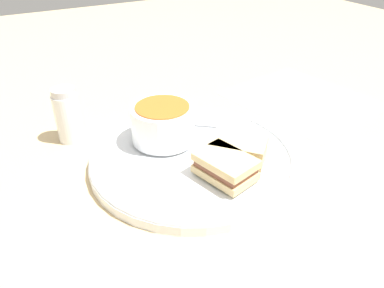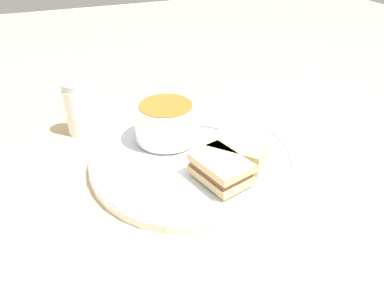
{
  "view_description": "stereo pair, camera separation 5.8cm",
  "coord_description": "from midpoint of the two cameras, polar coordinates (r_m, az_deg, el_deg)",
  "views": [
    {
      "loc": [
        -0.24,
        -0.43,
        0.34
      ],
      "look_at": [
        0.0,
        0.0,
        0.04
      ],
      "focal_mm": 35.0,
      "sensor_mm": 36.0,
      "label": 1
    },
    {
      "loc": [
        -0.18,
        -0.45,
        0.34
      ],
      "look_at": [
        0.0,
        0.0,
        0.04
      ],
      "focal_mm": 35.0,
      "sensor_mm": 36.0,
      "label": 2
    }
  ],
  "objects": [
    {
      "name": "ground_plane",
      "position": [
        0.6,
        -2.77,
        -2.98
      ],
      "size": [
        2.4,
        2.4,
        0.0
      ],
      "primitive_type": "plane",
      "color": "#D1B27F"
    },
    {
      "name": "plate",
      "position": [
        0.59,
        -2.8,
        -2.18
      ],
      "size": [
        0.32,
        0.32,
        0.02
      ],
      "color": "white",
      "rests_on": "ground_plane"
    },
    {
      "name": "soup_bowl",
      "position": [
        0.61,
        -7.16,
        3.15
      ],
      "size": [
        0.1,
        0.1,
        0.06
      ],
      "color": "white",
      "rests_on": "plate"
    },
    {
      "name": "spoon",
      "position": [
        0.67,
        -3.05,
        3.38
      ],
      "size": [
        0.09,
        0.08,
        0.01
      ],
      "rotation": [
        0.0,
        0.0,
        8.75
      ],
      "color": "silver",
      "rests_on": "plate"
    },
    {
      "name": "sandwich_half_near",
      "position": [
        0.53,
        2.02,
        -3.51
      ],
      "size": [
        0.08,
        0.09,
        0.03
      ],
      "rotation": [
        0.0,
        0.0,
        4.97
      ],
      "color": "#DBBC7F",
      "rests_on": "plate"
    },
    {
      "name": "sandwich_half_far",
      "position": [
        0.57,
        4.21,
        -0.78
      ],
      "size": [
        0.1,
        0.1,
        0.03
      ],
      "rotation": [
        0.0,
        0.0,
        5.44
      ],
      "color": "#DBBC7F",
      "rests_on": "plate"
    },
    {
      "name": "salt_shaker",
      "position": [
        0.68,
        -20.8,
        4.04
      ],
      "size": [
        0.04,
        0.04,
        0.1
      ],
      "color": "silver",
      "rests_on": "ground_plane"
    },
    {
      "name": "menu_sheet",
      "position": [
        0.83,
        14.47,
        6.56
      ],
      "size": [
        0.28,
        0.31,
        0.0
      ],
      "rotation": [
        0.0,
        0.0,
        0.16
      ],
      "color": "white",
      "rests_on": "ground_plane"
    }
  ]
}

